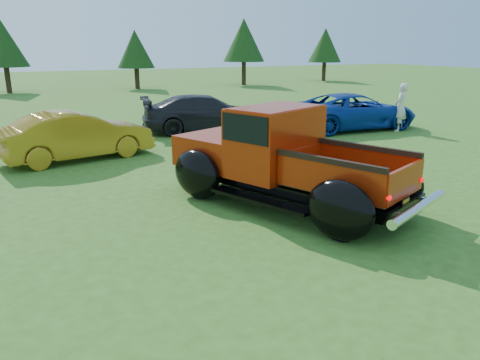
{
  "coord_description": "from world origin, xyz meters",
  "views": [
    {
      "loc": [
        -3.22,
        -6.6,
        3.3
      ],
      "look_at": [
        0.14,
        0.2,
        1.1
      ],
      "focal_mm": 35.0,
      "sensor_mm": 36.0,
      "label": 1
    }
  ],
  "objects_px": {
    "show_car_grey": "(206,113)",
    "show_car_yellow": "(77,135)",
    "tree_mid_right": "(135,49)",
    "show_car_blue": "(354,111)",
    "pickup_truck": "(275,157)",
    "tree_mid_left": "(3,43)",
    "spectator": "(401,107)",
    "tree_east": "(244,40)",
    "tree_far_east": "(325,45)"
  },
  "relations": [
    {
      "from": "tree_mid_left",
      "to": "tree_east",
      "type": "distance_m",
      "value": 18.06
    },
    {
      "from": "tree_east",
      "to": "spectator",
      "type": "relative_size",
      "value": 2.89
    },
    {
      "from": "tree_mid_right",
      "to": "tree_far_east",
      "type": "relative_size",
      "value": 0.92
    },
    {
      "from": "show_car_grey",
      "to": "show_car_blue",
      "type": "height_order",
      "value": "show_car_blue"
    },
    {
      "from": "tree_mid_left",
      "to": "tree_east",
      "type": "height_order",
      "value": "tree_east"
    },
    {
      "from": "tree_mid_left",
      "to": "tree_far_east",
      "type": "bearing_deg",
      "value": -1.06
    },
    {
      "from": "tree_east",
      "to": "show_car_grey",
      "type": "xyz_separation_m",
      "value": [
        -11.31,
        -19.09,
        -2.94
      ]
    },
    {
      "from": "tree_far_east",
      "to": "spectator",
      "type": "xyz_separation_m",
      "value": [
        -13.42,
        -23.42,
        -2.31
      ]
    },
    {
      "from": "tree_far_east",
      "to": "show_car_yellow",
      "type": "xyz_separation_m",
      "value": [
        -25.5,
        -22.74,
        -2.53
      ]
    },
    {
      "from": "tree_east",
      "to": "show_car_yellow",
      "type": "relative_size",
      "value": 1.24
    },
    {
      "from": "tree_mid_right",
      "to": "show_car_blue",
      "type": "relative_size",
      "value": 0.85
    },
    {
      "from": "tree_mid_right",
      "to": "tree_mid_left",
      "type": "bearing_deg",
      "value": 173.66
    },
    {
      "from": "tree_far_east",
      "to": "spectator",
      "type": "bearing_deg",
      "value": -119.81
    },
    {
      "from": "tree_mid_right",
      "to": "show_car_grey",
      "type": "relative_size",
      "value": 0.89
    },
    {
      "from": "show_car_grey",
      "to": "show_car_yellow",
      "type": "bearing_deg",
      "value": 128.23
    },
    {
      "from": "pickup_truck",
      "to": "show_car_grey",
      "type": "relative_size",
      "value": 1.2
    },
    {
      "from": "tree_mid_left",
      "to": "show_car_grey",
      "type": "bearing_deg",
      "value": -71.99
    },
    {
      "from": "tree_far_east",
      "to": "pickup_truck",
      "type": "distance_m",
      "value": 36.32
    },
    {
      "from": "show_car_blue",
      "to": "pickup_truck",
      "type": "bearing_deg",
      "value": 135.41
    },
    {
      "from": "tree_mid_right",
      "to": "show_car_grey",
      "type": "xyz_separation_m",
      "value": [
        -2.31,
        -19.59,
        -2.26
      ]
    },
    {
      "from": "pickup_truck",
      "to": "tree_east",
      "type": "bearing_deg",
      "value": 42.14
    },
    {
      "from": "tree_mid_left",
      "to": "show_car_grey",
      "type": "distance_m",
      "value": 21.81
    },
    {
      "from": "tree_mid_left",
      "to": "tree_east",
      "type": "bearing_deg",
      "value": -4.76
    },
    {
      "from": "tree_mid_left",
      "to": "pickup_truck",
      "type": "distance_m",
      "value": 29.64
    },
    {
      "from": "tree_east",
      "to": "show_car_grey",
      "type": "height_order",
      "value": "tree_east"
    },
    {
      "from": "tree_mid_right",
      "to": "tree_east",
      "type": "relative_size",
      "value": 0.81
    },
    {
      "from": "pickup_truck",
      "to": "show_car_blue",
      "type": "bearing_deg",
      "value": 18.38
    },
    {
      "from": "tree_mid_right",
      "to": "tree_east",
      "type": "height_order",
      "value": "tree_east"
    },
    {
      "from": "spectator",
      "to": "show_car_blue",
      "type": "bearing_deg",
      "value": -69.76
    },
    {
      "from": "tree_east",
      "to": "tree_mid_left",
      "type": "bearing_deg",
      "value": 175.24
    },
    {
      "from": "show_car_grey",
      "to": "tree_east",
      "type": "bearing_deg",
      "value": -19.44
    },
    {
      "from": "show_car_yellow",
      "to": "show_car_blue",
      "type": "height_order",
      "value": "same"
    },
    {
      "from": "show_car_blue",
      "to": "spectator",
      "type": "height_order",
      "value": "spectator"
    },
    {
      "from": "pickup_truck",
      "to": "show_car_grey",
      "type": "xyz_separation_m",
      "value": [
        1.91,
        8.57,
        -0.26
      ]
    },
    {
      "from": "tree_mid_right",
      "to": "show_car_grey",
      "type": "bearing_deg",
      "value": -96.71
    },
    {
      "from": "tree_far_east",
      "to": "spectator",
      "type": "relative_size",
      "value": 2.57
    },
    {
      "from": "tree_far_east",
      "to": "spectator",
      "type": "height_order",
      "value": "tree_far_east"
    },
    {
      "from": "tree_far_east",
      "to": "tree_mid_right",
      "type": "bearing_deg",
      "value": -178.41
    },
    {
      "from": "show_car_blue",
      "to": "spectator",
      "type": "bearing_deg",
      "value": -128.02
    },
    {
      "from": "tree_mid_left",
      "to": "spectator",
      "type": "relative_size",
      "value": 2.67
    },
    {
      "from": "tree_mid_left",
      "to": "tree_far_east",
      "type": "distance_m",
      "value": 27.0
    },
    {
      "from": "tree_far_east",
      "to": "show_car_grey",
      "type": "distance_m",
      "value": 28.67
    },
    {
      "from": "tree_far_east",
      "to": "show_car_blue",
      "type": "xyz_separation_m",
      "value": [
        -14.73,
        -22.21,
        -2.53
      ]
    },
    {
      "from": "show_car_grey",
      "to": "spectator",
      "type": "distance_m",
      "value": 7.65
    },
    {
      "from": "tree_mid_left",
      "to": "show_car_blue",
      "type": "bearing_deg",
      "value": -61.61
    },
    {
      "from": "tree_mid_left",
      "to": "pickup_truck",
      "type": "bearing_deg",
      "value": -80.67
    },
    {
      "from": "tree_east",
      "to": "show_car_grey",
      "type": "relative_size",
      "value": 1.1
    },
    {
      "from": "tree_mid_right",
      "to": "pickup_truck",
      "type": "bearing_deg",
      "value": -98.51
    },
    {
      "from": "tree_east",
      "to": "tree_mid_right",
      "type": "bearing_deg",
      "value": 176.82
    },
    {
      "from": "tree_far_east",
      "to": "show_car_blue",
      "type": "height_order",
      "value": "tree_far_east"
    }
  ]
}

